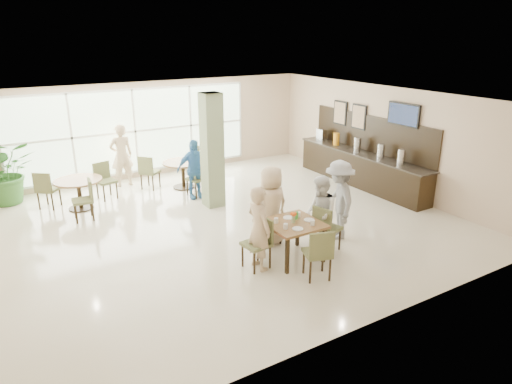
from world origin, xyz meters
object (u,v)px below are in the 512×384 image
main_table (293,227)px  teen_right (320,214)px  teen_far (271,206)px  adult_a (194,169)px  round_table_left (79,186)px  potted_plant (6,172)px  teen_left (259,228)px  round_table_right (183,168)px  buffet_counter (361,166)px  teen_standing (339,200)px  adult_standing (122,155)px  adult_b (212,154)px

main_table → teen_right: size_ratio=0.66×
teen_far → adult_a: (-0.23, 3.33, -0.04)m
round_table_left → potted_plant: bearing=136.9°
main_table → teen_left: 0.75m
teen_left → teen_right: (1.44, 0.04, -0.03)m
teen_left → teen_far: teen_far is taller
main_table → round_table_right: same height
buffet_counter → potted_plant: bearing=157.9°
teen_right → teen_standing: teen_standing is taller
potted_plant → teen_left: bearing=-59.4°
round_table_left → teen_left: 5.31m
round_table_right → teen_standing: (1.52, -4.75, 0.26)m
main_table → teen_left: bearing=177.5°
teen_standing → round_table_right: bearing=-141.0°
teen_standing → adult_standing: adult_standing is taller
round_table_left → adult_b: bearing=4.0°
buffet_counter → teen_left: (-5.02, -2.66, 0.24)m
main_table → teen_standing: size_ratio=0.59×
buffet_counter → potted_plant: 9.36m
potted_plant → adult_a: potted_plant is taller
round_table_left → adult_standing: adult_standing is taller
teen_left → round_table_right: bearing=-11.4°
adult_standing → teen_far: bearing=103.8°
teen_far → adult_b: size_ratio=0.98×
round_table_left → adult_b: (3.74, 0.26, 0.25)m
potted_plant → adult_standing: adult_standing is taller
main_table → adult_a: (-0.20, 4.14, 0.12)m
adult_standing → teen_right: bearing=107.7°
buffet_counter → teen_far: size_ratio=2.87×
buffet_counter → adult_b: size_ratio=2.82×
buffet_counter → teen_standing: 3.76m
round_table_left → adult_standing: size_ratio=0.64×
adult_b → adult_standing: (-2.33, 0.96, 0.05)m
round_table_left → teen_standing: bearing=-46.4°
potted_plant → teen_right: potted_plant is taller
round_table_left → teen_far: bearing=-53.7°
round_table_left → teen_right: teen_right is taller
potted_plant → teen_far: (4.42, -5.41, 0.01)m
main_table → teen_far: (0.03, 0.81, 0.16)m
round_table_right → teen_standing: 4.99m
round_table_right → adult_standing: (-1.39, 1.02, 0.31)m
main_table → adult_b: bearing=81.1°
buffet_counter → adult_b: 4.25m
buffet_counter → teen_right: 4.44m
adult_a → adult_b: size_ratio=0.93×
round_table_right → adult_b: size_ratio=0.67×
teen_right → round_table_right: bearing=-146.2°
teen_far → adult_standing: (-1.55, 5.28, 0.06)m
main_table → round_table_right: size_ratio=0.89×
teen_far → teen_standing: bearing=153.8°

